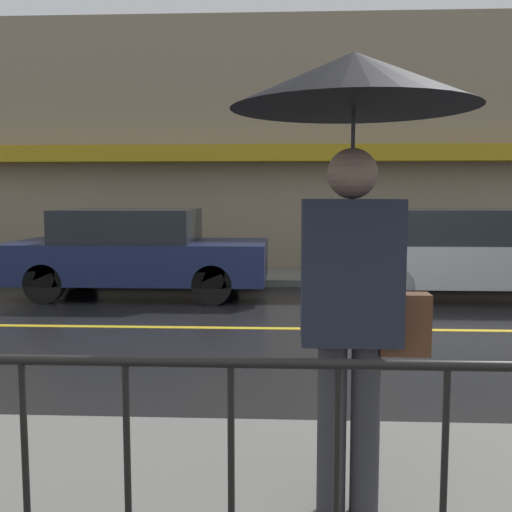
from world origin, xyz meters
TOP-DOWN VIEW (x-y plane):
  - ground_plane at (0.00, 0.00)m, footprint 80.00×80.00m
  - sidewalk_far at (0.00, 4.51)m, footprint 28.00×2.04m
  - lane_marking at (0.00, 0.00)m, footprint 25.20×0.12m
  - building_storefront at (0.00, 5.65)m, footprint 28.00×0.85m
  - pedestrian at (-1.09, -4.72)m, footprint 1.17×1.17m
  - car_navy at (-3.94, 2.49)m, footprint 4.33×1.91m
  - car_silver at (1.70, 2.49)m, footprint 4.75×1.82m

SIDE VIEW (x-z plane):
  - ground_plane at x=0.00m, z-range 0.00..0.00m
  - lane_marking at x=0.00m, z-range 0.00..0.01m
  - sidewalk_far at x=0.00m, z-range 0.00..0.13m
  - car_navy at x=-3.94m, z-range 0.01..1.49m
  - car_silver at x=1.70m, z-range 0.01..1.49m
  - pedestrian at x=-1.09m, z-range 0.81..3.06m
  - building_storefront at x=0.00m, z-range -0.01..5.57m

